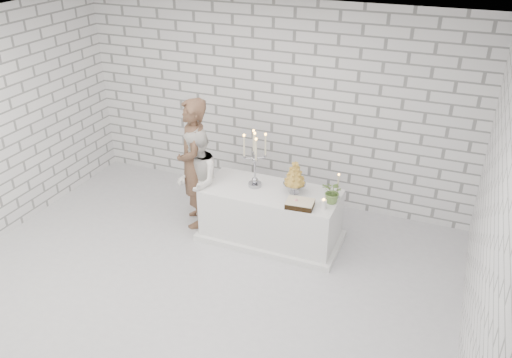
# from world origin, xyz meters

# --- Properties ---
(ground) EXTENTS (6.00, 5.00, 0.01)m
(ground) POSITION_xyz_m (0.00, 0.00, 0.00)
(ground) COLOR silver
(ground) RESTS_ON ground
(ceiling) EXTENTS (6.00, 5.00, 0.01)m
(ceiling) POSITION_xyz_m (0.00, 0.00, 3.00)
(ceiling) COLOR white
(ceiling) RESTS_ON ground
(wall_back) EXTENTS (6.00, 0.01, 3.00)m
(wall_back) POSITION_xyz_m (0.00, 2.50, 1.50)
(wall_back) COLOR white
(wall_back) RESTS_ON ground
(wall_front) EXTENTS (6.00, 0.01, 3.00)m
(wall_front) POSITION_xyz_m (0.00, -2.50, 1.50)
(wall_front) COLOR white
(wall_front) RESTS_ON ground
(wall_right) EXTENTS (0.01, 5.00, 3.00)m
(wall_right) POSITION_xyz_m (3.00, 0.00, 1.50)
(wall_right) COLOR white
(wall_right) RESTS_ON ground
(cake_table) EXTENTS (1.80, 0.80, 0.75)m
(cake_table) POSITION_xyz_m (0.46, 1.27, 0.38)
(cake_table) COLOR white
(cake_table) RESTS_ON ground
(groom) EXTENTS (0.73, 0.81, 1.87)m
(groom) POSITION_xyz_m (-0.68, 1.27, 0.93)
(groom) COLOR brown
(groom) RESTS_ON ground
(bride) EXTENTS (0.83, 0.90, 1.49)m
(bride) POSITION_xyz_m (-0.57, 1.15, 0.75)
(bride) COLOR white
(bride) RESTS_ON ground
(candelabra) EXTENTS (0.39, 0.39, 0.78)m
(candelabra) POSITION_xyz_m (0.22, 1.30, 1.14)
(candelabra) COLOR #9697A0
(candelabra) RESTS_ON cake_table
(croquembouche) EXTENTS (0.31, 0.31, 0.47)m
(croquembouche) POSITION_xyz_m (0.77, 1.32, 0.98)
(croquembouche) COLOR #B6882D
(croquembouche) RESTS_ON cake_table
(chocolate_cake) EXTENTS (0.36, 0.28, 0.08)m
(chocolate_cake) POSITION_xyz_m (0.94, 1.01, 0.79)
(chocolate_cake) COLOR black
(chocolate_cake) RESTS_ON cake_table
(pillar_candle) EXTENTS (0.10, 0.10, 0.12)m
(pillar_candle) POSITION_xyz_m (1.23, 1.09, 0.81)
(pillar_candle) COLOR white
(pillar_candle) RESTS_ON cake_table
(extra_taper) EXTENTS (0.08, 0.08, 0.32)m
(extra_taper) POSITION_xyz_m (1.31, 1.43, 0.91)
(extra_taper) COLOR beige
(extra_taper) RESTS_ON cake_table
(flowers) EXTENTS (0.35, 0.33, 0.30)m
(flowers) POSITION_xyz_m (1.30, 1.27, 0.90)
(flowers) COLOR #4D7F35
(flowers) RESTS_ON cake_table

